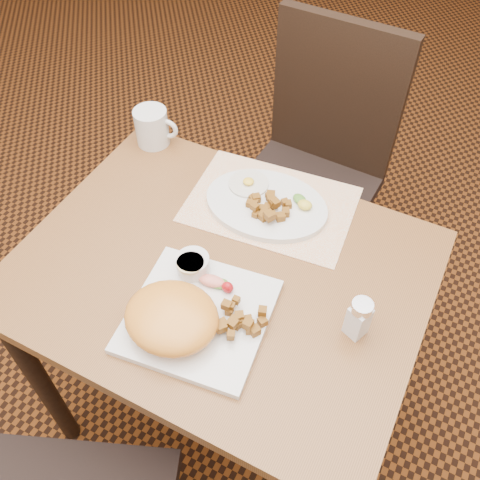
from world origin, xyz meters
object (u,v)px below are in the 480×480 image
object	(u,v)px
plate_square	(199,316)
plate_oval	(266,204)
salt_shaker	(359,318)
table	(221,296)
coffee_mug	(153,127)
chair_far	(316,160)

from	to	relation	value
plate_square	plate_oval	xyz separation A→B (m)	(-0.01, 0.35, 0.00)
plate_oval	plate_square	bearing A→B (deg)	-88.11
plate_oval	salt_shaker	size ratio (longest dim) A/B	3.05
table	coffee_mug	bearing A→B (deg)	140.65
table	chair_far	distance (m)	0.68
chair_far	coffee_mug	distance (m)	0.57
chair_far	table	bearing A→B (deg)	93.79
plate_square	coffee_mug	xyz separation A→B (m)	(-0.39, 0.44, 0.04)
table	plate_square	bearing A→B (deg)	-80.14
table	plate_square	xyz separation A→B (m)	(0.02, -0.14, 0.12)
salt_shaker	chair_far	bearing A→B (deg)	116.01
plate_square	salt_shaker	xyz separation A→B (m)	(0.30, 0.12, 0.04)
table	plate_square	size ratio (longest dim) A/B	3.21
plate_oval	chair_far	bearing A→B (deg)	93.32
plate_oval	coffee_mug	xyz separation A→B (m)	(-0.38, 0.09, 0.04)
coffee_mug	plate_oval	bearing A→B (deg)	-12.93
table	plate_square	world-z (taller)	plate_square
table	coffee_mug	size ratio (longest dim) A/B	7.52
salt_shaker	coffee_mug	distance (m)	0.76
plate_oval	salt_shaker	world-z (taller)	salt_shaker
salt_shaker	coffee_mug	bearing A→B (deg)	155.02
table	salt_shaker	bearing A→B (deg)	-3.33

